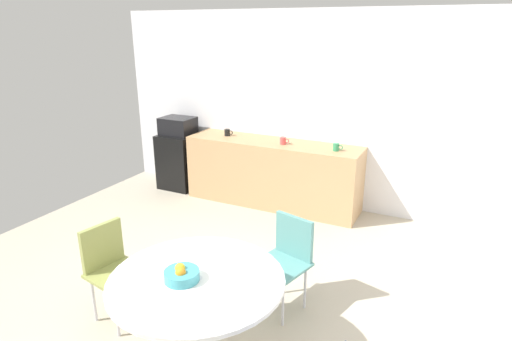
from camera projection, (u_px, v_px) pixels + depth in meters
ground_plane at (193, 323)px, 3.62m from camera, size 6.00×6.00×0.00m
wall_back at (315, 111)px, 5.75m from camera, size 6.00×0.10×2.60m
counter_block at (272, 173)px, 5.91m from camera, size 2.42×0.60×0.90m
mini_fridge at (180, 161)px, 6.58m from camera, size 0.54×0.54×0.83m
microwave at (178, 126)px, 6.40m from camera, size 0.48×0.38×0.26m
round_table at (197, 294)px, 2.94m from camera, size 1.21×1.21×0.76m
chair_teal at (287, 252)px, 3.71m from camera, size 0.52×0.52×0.83m
chair_olive at (110, 261)px, 3.57m from camera, size 0.49×0.49×0.83m
fruit_bowl at (182, 275)px, 2.87m from camera, size 0.24×0.24×0.11m
mug_white at (336, 147)px, 5.34m from camera, size 0.13×0.08×0.09m
mug_green at (227, 132)px, 6.07m from camera, size 0.13×0.08×0.09m
mug_red at (283, 141)px, 5.63m from camera, size 0.13×0.08×0.09m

